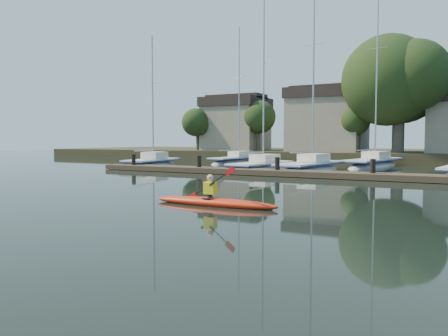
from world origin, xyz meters
The scene contains 9 objects.
ground centered at (0.00, 0.00, 0.00)m, with size 160.00×160.00×0.00m, color black.
kayak centered at (-0.25, 0.65, 0.19)m, with size 4.87×1.00×1.56m.
dock centered at (0.00, 14.00, 0.20)m, with size 34.00×2.00×1.80m.
sailboat_0 centered at (-16.11, 17.79, -0.21)m, with size 3.16×8.20×12.69m.
sailboat_1 centered at (-5.81, 17.97, -0.19)m, with size 3.12×8.82×14.11m.
sailboat_2 centered at (-2.26, 18.99, -0.20)m, with size 3.56×9.96×16.13m.
sailboat_5 centered at (-12.11, 26.54, -0.18)m, with size 3.45×9.13×14.77m.
sailboat_6 centered at (0.94, 27.04, -0.20)m, with size 4.32×11.30×17.58m.
shore centered at (1.61, 40.29, 3.23)m, with size 90.00×25.25×12.75m.
Camera 1 is at (7.35, -12.77, 2.35)m, focal length 35.00 mm.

